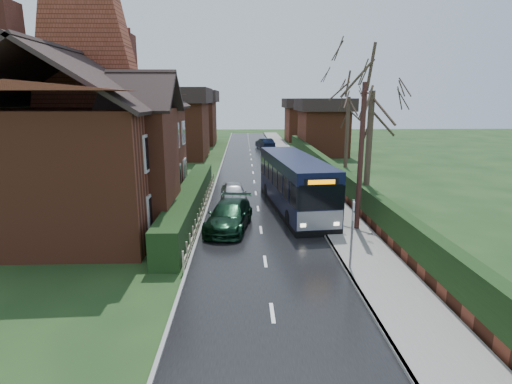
{
  "coord_description": "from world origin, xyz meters",
  "views": [
    {
      "loc": [
        -0.86,
        -17.1,
        6.45
      ],
      "look_at": [
        -0.22,
        2.77,
        1.8
      ],
      "focal_mm": 28.0,
      "sensor_mm": 36.0,
      "label": 1
    }
  ],
  "objects_px": {
    "car_silver": "(233,193)",
    "car_green": "(229,215)",
    "bus": "(294,184)",
    "bus_stop_sign": "(352,225)",
    "telegraph_pole": "(361,158)",
    "brick_house": "(97,138)"
  },
  "relations": [
    {
      "from": "car_green",
      "to": "bus_stop_sign",
      "type": "relative_size",
      "value": 1.68
    },
    {
      "from": "brick_house",
      "to": "telegraph_pole",
      "type": "distance_m",
      "value": 13.87
    },
    {
      "from": "brick_house",
      "to": "bus",
      "type": "distance_m",
      "value": 11.3
    },
    {
      "from": "bus",
      "to": "bus_stop_sign",
      "type": "height_order",
      "value": "bus"
    },
    {
      "from": "car_green",
      "to": "bus",
      "type": "bearing_deg",
      "value": 52.56
    },
    {
      "from": "car_silver",
      "to": "bus_stop_sign",
      "type": "relative_size",
      "value": 1.35
    },
    {
      "from": "bus",
      "to": "car_silver",
      "type": "distance_m",
      "value": 4.07
    },
    {
      "from": "car_silver",
      "to": "bus_stop_sign",
      "type": "distance_m",
      "value": 11.51
    },
    {
      "from": "bus",
      "to": "telegraph_pole",
      "type": "relative_size",
      "value": 1.46
    },
    {
      "from": "car_green",
      "to": "bus_stop_sign",
      "type": "height_order",
      "value": "bus_stop_sign"
    },
    {
      "from": "bus",
      "to": "car_silver",
      "type": "xyz_separation_m",
      "value": [
        -3.65,
        1.55,
        -0.9
      ]
    },
    {
      "from": "telegraph_pole",
      "to": "car_green",
      "type": "bearing_deg",
      "value": 173.52
    },
    {
      "from": "car_silver",
      "to": "brick_house",
      "type": "bearing_deg",
      "value": -165.81
    },
    {
      "from": "bus_stop_sign",
      "to": "telegraph_pole",
      "type": "xyz_separation_m",
      "value": [
        1.6,
        4.81,
        1.79
      ]
    },
    {
      "from": "car_silver",
      "to": "car_green",
      "type": "height_order",
      "value": "car_green"
    },
    {
      "from": "car_green",
      "to": "car_silver",
      "type": "bearing_deg",
      "value": 98.08
    },
    {
      "from": "bus",
      "to": "car_silver",
      "type": "bearing_deg",
      "value": 150.44
    },
    {
      "from": "bus",
      "to": "car_green",
      "type": "xyz_separation_m",
      "value": [
        -3.75,
        -3.54,
        -0.86
      ]
    },
    {
      "from": "bus_stop_sign",
      "to": "telegraph_pole",
      "type": "distance_m",
      "value": 5.38
    },
    {
      "from": "brick_house",
      "to": "car_silver",
      "type": "height_order",
      "value": "brick_house"
    },
    {
      "from": "bus_stop_sign",
      "to": "telegraph_pole",
      "type": "height_order",
      "value": "telegraph_pole"
    },
    {
      "from": "brick_house",
      "to": "bus_stop_sign",
      "type": "bearing_deg",
      "value": -33.09
    }
  ]
}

